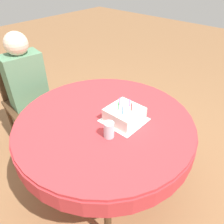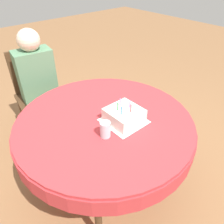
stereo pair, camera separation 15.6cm
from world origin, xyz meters
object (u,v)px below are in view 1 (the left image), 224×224
chair (27,96)px  birthday_cake (124,114)px  drinking_glass (109,130)px  person (27,82)px

chair → birthday_cake: size_ratio=4.09×
birthday_cake → drinking_glass: size_ratio=2.04×
chair → birthday_cake: chair is taller
chair → person: size_ratio=0.79×
chair → birthday_cake: bearing=-74.0°
person → birthday_cake: size_ratio=5.16×
chair → birthday_cake: (0.15, -1.15, 0.25)m
person → drinking_glass: 1.09m
chair → drinking_glass: (-0.05, -1.19, 0.26)m
chair → person: (-0.02, -0.10, 0.20)m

